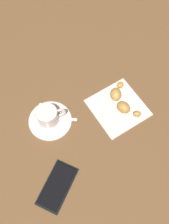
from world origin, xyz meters
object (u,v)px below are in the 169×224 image
Objects in this scene: napkin at (118,107)px; espresso_cup at (48,115)px; saucer at (50,120)px; sugar_packet at (50,109)px; croissant at (121,101)px; teaspoon at (48,117)px; cell_phone at (57,186)px.

espresso_cup is at bearing -21.20° from napkin.
sugar_packet is at bearing -120.22° from saucer.
saucer is 0.94× the size of croissant.
teaspoon is 0.21m from napkin.
teaspoon is at bearing -81.35° from saucer.
teaspoon reaches higher than napkin.
sugar_packet is at bearing -30.05° from napkin.
saucer is at bearing 108.80° from sugar_packet.
sugar_packet reaches higher than saucer.
teaspoon is at bearing -112.69° from cell_phone.
cell_phone reaches higher than napkin.
cell_phone is (0.29, 0.11, -0.01)m from croissant.
espresso_cup is at bearing -76.54° from saucer.
sugar_packet is 0.47× the size of napkin.
napkin is 0.02m from croissant.
croissant reaches higher than cell_phone.
sugar_packet is at bearing -130.14° from teaspoon.
espresso_cup is at bearing 94.71° from teaspoon.
saucer is 1.16× the size of teaspoon.
cell_phone is at bearing 67.31° from teaspoon.
croissant reaches higher than napkin.
croissant is 0.31m from cell_phone.
saucer is 0.22m from croissant.
teaspoon is 0.22m from croissant.
espresso_cup reaches higher than cell_phone.
sugar_packet is 0.22m from croissant.
espresso_cup is 0.21m from napkin.
napkin is at bearing 23.00° from croissant.
napkin is (-0.20, 0.08, -0.03)m from espresso_cup.
croissant is at bearing 160.59° from teaspoon.
espresso_cup is 0.22m from croissant.
cell_phone is (0.08, 0.18, 0.00)m from saucer.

